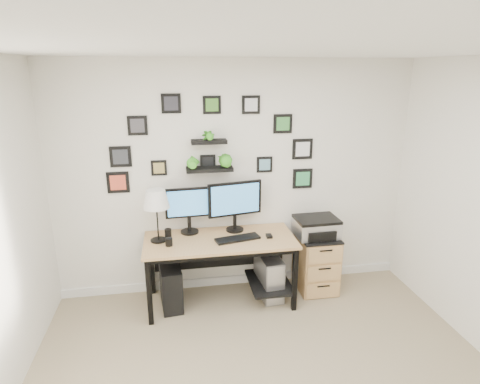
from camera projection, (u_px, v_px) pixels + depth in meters
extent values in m
plane|color=white|center=(292.00, 46.00, 2.22)|extent=(4.00, 4.00, 0.00)
plane|color=white|center=(236.00, 179.00, 4.49)|extent=(4.00, 0.00, 4.00)
cube|color=white|center=(236.00, 279.00, 4.84)|extent=(4.00, 0.03, 0.10)
cube|color=tan|center=(220.00, 240.00, 4.27)|extent=(1.60, 0.70, 0.03)
cube|color=black|center=(220.00, 244.00, 4.28)|extent=(1.54, 0.64, 0.05)
cube|color=black|center=(217.00, 251.00, 4.66)|extent=(1.44, 0.02, 0.41)
cube|color=black|center=(269.00, 282.00, 4.52)|extent=(0.45, 0.63, 0.03)
cube|color=black|center=(149.00, 292.00, 3.97)|extent=(0.05, 0.05, 0.72)
cube|color=black|center=(152.00, 265.00, 4.54)|extent=(0.05, 0.05, 0.72)
cube|color=black|center=(295.00, 280.00, 4.21)|extent=(0.05, 0.05, 0.72)
cube|color=black|center=(280.00, 255.00, 4.78)|extent=(0.05, 0.05, 0.72)
cylinder|color=black|center=(190.00, 232.00, 4.43)|extent=(0.21, 0.21, 0.02)
cylinder|color=black|center=(189.00, 224.00, 4.40)|extent=(0.04, 0.04, 0.18)
cube|color=black|center=(189.00, 203.00, 4.32)|extent=(0.51, 0.06, 0.33)
cube|color=#3F8CCC|center=(189.00, 203.00, 4.30)|extent=(0.45, 0.03, 0.28)
cylinder|color=black|center=(235.00, 230.00, 4.48)|extent=(0.23, 0.23, 0.02)
cylinder|color=black|center=(235.00, 222.00, 4.46)|extent=(0.05, 0.05, 0.17)
cube|color=black|center=(235.00, 199.00, 4.37)|extent=(0.60, 0.15, 0.38)
cube|color=#3F8CCC|center=(236.00, 199.00, 4.35)|extent=(0.54, 0.11, 0.33)
cube|color=black|center=(238.00, 239.00, 4.24)|extent=(0.50, 0.25, 0.02)
cube|color=black|center=(269.00, 236.00, 4.31)|extent=(0.06, 0.09, 0.03)
cylinder|color=black|center=(159.00, 240.00, 4.21)|extent=(0.17, 0.17, 0.02)
cylinder|color=black|center=(157.00, 217.00, 4.14)|extent=(0.01, 0.01, 0.51)
cone|color=white|center=(156.00, 199.00, 4.08)|extent=(0.27, 0.27, 0.19)
cylinder|color=black|center=(169.00, 242.00, 4.09)|extent=(0.07, 0.07, 0.08)
cylinder|color=black|center=(168.00, 233.00, 4.30)|extent=(0.07, 0.07, 0.09)
cube|color=black|center=(171.00, 285.00, 4.34)|extent=(0.26, 0.49, 0.47)
cube|color=gray|center=(269.00, 275.00, 4.53)|extent=(0.26, 0.50, 0.49)
cube|color=silver|center=(276.00, 286.00, 4.31)|extent=(0.20, 0.03, 0.45)
cube|color=tan|center=(316.00, 263.00, 4.66)|extent=(0.42, 0.50, 0.65)
cube|color=black|center=(318.00, 236.00, 4.56)|extent=(0.43, 0.51, 0.02)
cube|color=tan|center=(323.00, 290.00, 4.48)|extent=(0.39, 0.02, 0.18)
cylinder|color=black|center=(324.00, 286.00, 4.45)|extent=(0.14, 0.02, 0.02)
cube|color=tan|center=(324.00, 273.00, 4.42)|extent=(0.39, 0.02, 0.18)
cylinder|color=black|center=(325.00, 269.00, 4.39)|extent=(0.14, 0.02, 0.02)
cube|color=tan|center=(325.00, 255.00, 4.36)|extent=(0.39, 0.02, 0.18)
cylinder|color=black|center=(326.00, 251.00, 4.32)|extent=(0.14, 0.02, 0.02)
cube|color=silver|center=(316.00, 228.00, 4.52)|extent=(0.48, 0.38, 0.18)
cube|color=black|center=(317.00, 219.00, 4.49)|extent=(0.48, 0.38, 0.03)
cube|color=black|center=(323.00, 237.00, 4.35)|extent=(0.32, 0.03, 0.11)
cube|color=black|center=(210.00, 169.00, 4.31)|extent=(0.50, 0.18, 0.04)
cube|color=black|center=(209.00, 142.00, 4.21)|extent=(0.38, 0.15, 0.04)
imported|color=green|center=(193.00, 156.00, 4.24)|extent=(0.15, 0.12, 0.27)
imported|color=green|center=(225.00, 154.00, 4.29)|extent=(0.15, 0.15, 0.27)
imported|color=green|center=(209.00, 128.00, 4.17)|extent=(0.13, 0.09, 0.25)
cube|color=black|center=(159.00, 168.00, 4.29)|extent=(0.17, 0.02, 0.17)
cube|color=#A18D4A|center=(159.00, 168.00, 4.28)|extent=(0.12, 0.00, 0.12)
cube|color=black|center=(137.00, 126.00, 4.13)|extent=(0.20, 0.02, 0.20)
cube|color=#3F3D44|center=(137.00, 126.00, 4.12)|extent=(0.14, 0.00, 0.14)
cube|color=black|center=(265.00, 165.00, 4.48)|extent=(0.18, 0.02, 0.18)
cube|color=#659BB2|center=(265.00, 165.00, 4.47)|extent=(0.12, 0.00, 0.12)
cube|color=black|center=(303.00, 179.00, 4.61)|extent=(0.23, 0.02, 0.23)
cube|color=#3A9F5E|center=(303.00, 179.00, 4.60)|extent=(0.16, 0.00, 0.16)
cube|color=black|center=(121.00, 157.00, 4.19)|extent=(0.22, 0.02, 0.22)
cube|color=#2F3238|center=(120.00, 157.00, 4.18)|extent=(0.15, 0.00, 0.15)
cube|color=black|center=(208.00, 162.00, 4.36)|extent=(0.17, 0.02, 0.17)
cube|color=black|center=(208.00, 163.00, 4.35)|extent=(0.12, 0.00, 0.12)
cube|color=black|center=(251.00, 105.00, 4.26)|extent=(0.19, 0.02, 0.19)
cube|color=silver|center=(251.00, 105.00, 4.25)|extent=(0.14, 0.00, 0.14)
cube|color=black|center=(212.00, 105.00, 4.19)|extent=(0.19, 0.02, 0.19)
cube|color=#43802A|center=(212.00, 105.00, 4.18)|extent=(0.13, 0.00, 0.13)
cube|color=black|center=(302.00, 149.00, 4.50)|extent=(0.23, 0.02, 0.23)
cube|color=silver|center=(303.00, 149.00, 4.49)|extent=(0.16, 0.00, 0.16)
cube|color=black|center=(118.00, 182.00, 4.26)|extent=(0.23, 0.02, 0.23)
cube|color=#E15035|center=(118.00, 183.00, 4.25)|extent=(0.16, 0.00, 0.16)
cube|color=black|center=(171.00, 103.00, 4.12)|extent=(0.20, 0.02, 0.20)
cube|color=#282830|center=(171.00, 104.00, 4.11)|extent=(0.14, 0.00, 0.14)
cube|color=black|center=(283.00, 124.00, 4.38)|extent=(0.21, 0.02, 0.21)
cube|color=#3F8B3F|center=(283.00, 124.00, 4.37)|extent=(0.15, 0.00, 0.15)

